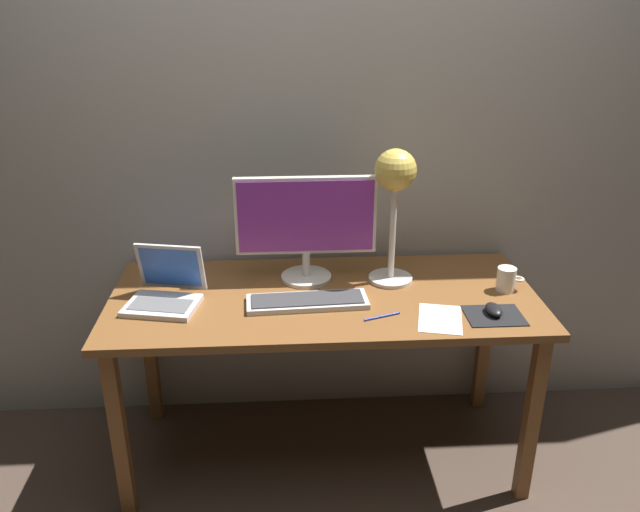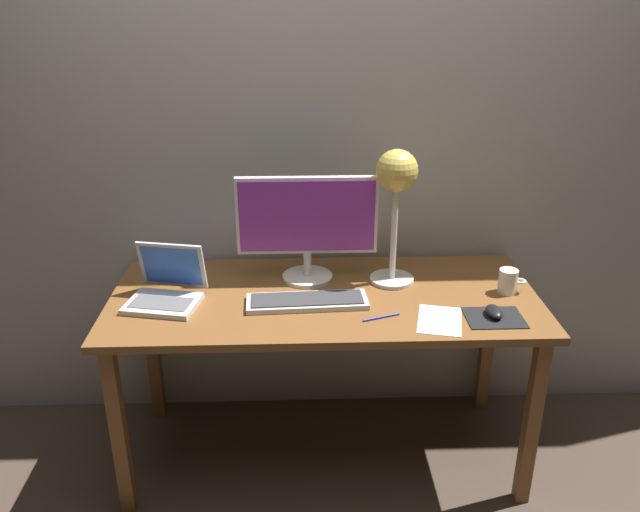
# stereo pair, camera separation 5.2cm
# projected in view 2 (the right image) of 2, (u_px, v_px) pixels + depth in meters

# --- Properties ---
(ground_plane) EXTENTS (4.80, 4.80, 0.00)m
(ground_plane) POSITION_uv_depth(u_px,v_px,m) (324.00, 452.00, 2.69)
(ground_plane) COLOR #47382D
(ground_plane) RESTS_ON ground
(back_wall) EXTENTS (4.80, 0.06, 2.60)m
(back_wall) POSITION_uv_depth(u_px,v_px,m) (320.00, 124.00, 2.55)
(back_wall) COLOR #A8A099
(back_wall) RESTS_ON ground
(desk) EXTENTS (1.60, 0.70, 0.74)m
(desk) POSITION_uv_depth(u_px,v_px,m) (324.00, 313.00, 2.43)
(desk) COLOR brown
(desk) RESTS_ON ground
(monitor) EXTENTS (0.54, 0.20, 0.42)m
(monitor) POSITION_uv_depth(u_px,v_px,m) (307.00, 222.00, 2.44)
(monitor) COLOR silver
(monitor) RESTS_ON desk
(keyboard_main) EXTENTS (0.45, 0.16, 0.03)m
(keyboard_main) POSITION_uv_depth(u_px,v_px,m) (307.00, 301.00, 2.33)
(keyboard_main) COLOR silver
(keyboard_main) RESTS_ON desk
(laptop) EXTENTS (0.29, 0.28, 0.21)m
(laptop) POSITION_uv_depth(u_px,v_px,m) (167.00, 285.00, 2.34)
(laptop) COLOR silver
(laptop) RESTS_ON desk
(desk_lamp) EXTENTS (0.17, 0.17, 0.53)m
(desk_lamp) POSITION_uv_depth(u_px,v_px,m) (396.00, 185.00, 2.36)
(desk_lamp) COLOR beige
(desk_lamp) RESTS_ON desk
(mousepad) EXTENTS (0.20, 0.16, 0.00)m
(mousepad) POSITION_uv_depth(u_px,v_px,m) (494.00, 318.00, 2.23)
(mousepad) COLOR black
(mousepad) RESTS_ON desk
(mouse) EXTENTS (0.06, 0.10, 0.03)m
(mouse) POSITION_uv_depth(u_px,v_px,m) (494.00, 312.00, 2.24)
(mouse) COLOR black
(mouse) RESTS_ON mousepad
(coffee_mug) EXTENTS (0.11, 0.07, 0.09)m
(coffee_mug) POSITION_uv_depth(u_px,v_px,m) (508.00, 281.00, 2.40)
(coffee_mug) COLOR white
(coffee_mug) RESTS_ON desk
(paper_sheet_near_mouse) EXTENTS (0.19, 0.24, 0.00)m
(paper_sheet_near_mouse) POSITION_uv_depth(u_px,v_px,m) (440.00, 320.00, 2.22)
(paper_sheet_near_mouse) COLOR white
(paper_sheet_near_mouse) RESTS_ON desk
(pen) EXTENTS (0.13, 0.05, 0.01)m
(pen) POSITION_uv_depth(u_px,v_px,m) (381.00, 317.00, 2.23)
(pen) COLOR #2633A5
(pen) RESTS_ON desk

